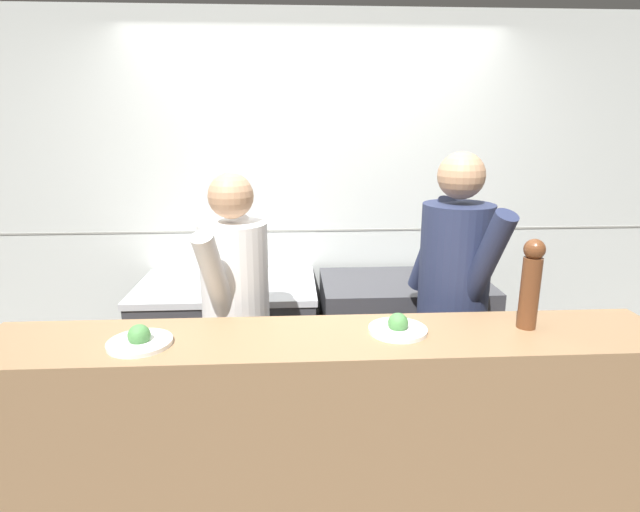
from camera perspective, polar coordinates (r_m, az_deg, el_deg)
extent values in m
plane|color=#4C4742|center=(2.86, 0.85, -26.18)|extent=(14.00, 14.00, 0.00)
cube|color=silver|center=(3.52, -0.61, 5.44)|extent=(8.00, 0.06, 2.60)
cube|color=gray|center=(3.52, -0.58, 2.94)|extent=(8.00, 0.00, 0.01)
cube|color=#38383D|center=(3.42, -10.26, -10.51)|extent=(1.11, 0.70, 0.85)
cube|color=#B7BABF|center=(3.26, -10.62, -3.43)|extent=(1.13, 0.71, 0.04)
cube|color=#B7BABF|center=(3.10, -11.05, -12.08)|extent=(1.00, 0.03, 0.10)
cube|color=#38383D|center=(3.47, 9.36, -9.77)|extent=(1.08, 0.65, 0.89)
cube|color=black|center=(3.40, 10.23, -17.96)|extent=(1.06, 0.04, 0.10)
cube|color=#93704C|center=(2.31, 1.05, -21.00)|extent=(2.81, 0.45, 1.05)
cylinder|color=beige|center=(3.26, -10.47, -1.72)|extent=(0.26, 0.26, 0.14)
cylinder|color=beige|center=(3.25, -10.52, -0.61)|extent=(0.27, 0.27, 0.01)
cylinder|color=white|center=(2.09, -19.89, -9.30)|extent=(0.25, 0.25, 0.02)
sphere|color=#4C8C47|center=(2.08, -19.97, -8.51)|extent=(0.09, 0.09, 0.09)
cylinder|color=white|center=(2.11, 8.88, -8.35)|extent=(0.24, 0.24, 0.02)
sphere|color=#4C8C47|center=(2.09, 8.91, -7.57)|extent=(0.08, 0.08, 0.08)
cylinder|color=brown|center=(2.25, 22.83, -3.94)|extent=(0.08, 0.08, 0.31)
sphere|color=brown|center=(2.20, 23.32, 0.70)|extent=(0.09, 0.09, 0.09)
cube|color=black|center=(2.83, -9.04, -17.11)|extent=(0.33, 0.26, 0.78)
cylinder|color=white|center=(2.53, -9.70, -3.39)|extent=(0.42, 0.42, 0.64)
sphere|color=tan|center=(2.43, -10.16, 6.78)|extent=(0.22, 0.22, 0.22)
cylinder|color=white|center=(2.68, -8.07, -0.58)|extent=(0.19, 0.34, 0.54)
cylinder|color=white|center=(2.34, -11.73, -3.11)|extent=(0.19, 0.34, 0.54)
cube|color=black|center=(2.93, 14.10, -15.71)|extent=(0.35, 0.28, 0.82)
cylinder|color=#262D4C|center=(2.63, 15.12, -1.53)|extent=(0.45, 0.45, 0.68)
sphere|color=tan|center=(2.54, 15.86, 8.84)|extent=(0.23, 0.23, 0.23)
cylinder|color=#262D4C|center=(2.78, 12.64, 1.17)|extent=(0.21, 0.36, 0.57)
cylinder|color=#262D4C|center=(2.46, 18.18, -1.02)|extent=(0.21, 0.36, 0.57)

